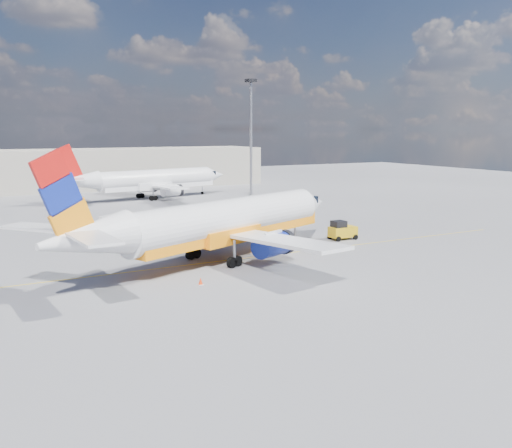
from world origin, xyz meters
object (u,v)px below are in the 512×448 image
traffic_cone (201,281)px  main_jet (220,222)px  second_jet (151,180)px  gse_tug (342,231)px

traffic_cone → main_jet: bearing=54.0°
main_jet → traffic_cone: bearing=-148.4°
second_jet → gse_tug: second_jet is taller
main_jet → traffic_cone: main_jet is taller
main_jet → second_jet: bearing=56.7°
main_jet → traffic_cone: (-4.86, -6.69, -3.32)m
gse_tug → traffic_cone: 23.16m
second_jet → traffic_cone: (-14.17, -55.43, -2.98)m
second_jet → main_jet: bearing=-111.8°
gse_tug → traffic_cone: size_ratio=5.17×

